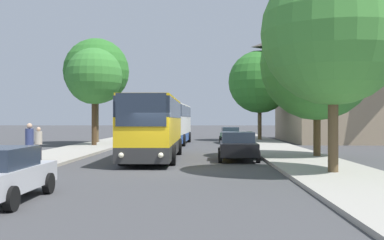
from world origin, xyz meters
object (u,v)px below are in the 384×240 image
bus_front (154,127)px  tree_right_far (333,33)px  parked_car_right_near (238,146)px  tree_left_far (96,71)px  bus_middle (173,123)px  parked_car_left_curb (0,174)px  pedestrian_walking_back (39,144)px  tree_right_near (317,64)px  pedestrian_waiting_far (29,144)px  tree_right_mid (260,82)px  parked_car_right_far (230,135)px  tree_left_near (94,76)px

bus_front → tree_right_far: (7.85, -7.01, 3.78)m
parked_car_right_near → tree_right_far: tree_right_far is taller
tree_left_far → bus_middle: bearing=-3.0°
bus_middle → parked_car_right_near: size_ratio=2.67×
parked_car_left_curb → pedestrian_walking_back: bearing=105.0°
parked_car_right_near → tree_left_far: tree_left_far is taller
tree_right_near → tree_right_far: 7.93m
pedestrian_waiting_far → tree_left_far: tree_left_far is taller
parked_car_right_near → pedestrian_walking_back: 10.34m
tree_right_near → tree_right_mid: tree_right_mid is taller
parked_car_right_near → parked_car_right_far: parked_car_right_near is taller
parked_car_left_curb → parked_car_right_near: 14.37m
pedestrian_walking_back → tree_right_near: bearing=8.7°
pedestrian_waiting_far → tree_right_far: tree_right_far is taller
bus_front → tree_right_mid: size_ratio=1.21×
parked_car_right_near → pedestrian_waiting_far: size_ratio=2.21×
bus_middle → tree_left_near: 8.32m
tree_left_near → parked_car_left_curb: bearing=-81.8°
pedestrian_waiting_far → tree_right_near: size_ratio=0.22×
parked_car_right_near → pedestrian_walking_back: (-10.17, -1.86, 0.20)m
parked_car_left_curb → tree_right_mid: bearing=71.7°
pedestrian_walking_back → pedestrian_waiting_far: bearing=-81.4°
parked_car_left_curb → tree_right_mid: tree_right_mid is taller
tree_left_far → tree_right_near: bearing=-42.7°
parked_car_right_far → tree_right_far: size_ratio=0.48×
parked_car_right_far → pedestrian_walking_back: 22.46m
bus_middle → tree_right_far: 24.09m
parked_car_right_near → tree_left_far: size_ratio=0.44×
bus_front → parked_car_left_curb: bus_front is taller
bus_middle → pedestrian_waiting_far: bearing=-101.7°
bus_middle → tree_left_near: bearing=-142.8°
tree_left_far → tree_right_near: (16.24, -14.98, -1.23)m
bus_middle → tree_right_mid: 11.36m
parked_car_left_curb → tree_right_near: (11.81, 13.74, 4.61)m
parked_car_right_near → tree_right_mid: (3.83, 22.15, 5.29)m
parked_car_left_curb → tree_right_near: 18.69m
tree_right_mid → tree_right_far: tree_right_mid is taller
parked_car_right_near → bus_front: bearing=-5.1°
tree_left_far → tree_right_far: 27.28m
tree_right_far → parked_car_left_curb: bearing=-150.6°
pedestrian_walking_back → bus_front: bearing=19.6°
bus_front → tree_left_near: tree_left_near is taller
tree_right_near → tree_right_far: (-1.30, -7.82, 0.22)m
pedestrian_walking_back → tree_left_far: (-1.51, 18.17, 5.61)m
pedestrian_waiting_far → bus_middle: bearing=-127.7°
bus_middle → tree_right_mid: bearing=38.0°
tree_left_far → pedestrian_walking_back: bearing=-85.3°
parked_car_right_far → tree_right_mid: bearing=-128.8°
pedestrian_waiting_far → parked_car_left_curb: bearing=82.4°
parked_car_left_curb → tree_right_far: 12.99m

